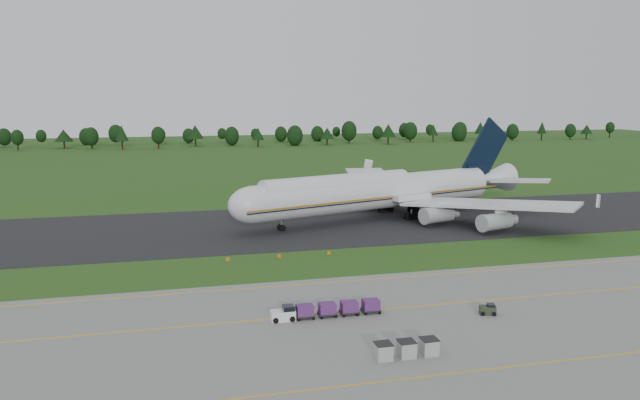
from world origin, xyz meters
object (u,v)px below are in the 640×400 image
object	(u,v)px
aircraft	(382,191)
uld_row	(406,349)
utility_cart	(488,310)
edge_markers	(279,256)
baggage_train	(325,310)

from	to	relation	value
aircraft	uld_row	distance (m)	69.70
aircraft	utility_cart	world-z (taller)	aircraft
utility_cart	edge_markers	size ratio (longest dim) A/B	0.12
baggage_train	uld_row	distance (m)	13.71
baggage_train	edge_markers	distance (m)	27.26
baggage_train	edge_markers	world-z (taller)	baggage_train
edge_markers	uld_row	bearing A→B (deg)	-82.16
utility_cart	edge_markers	distance (m)	36.55
uld_row	edge_markers	world-z (taller)	uld_row
baggage_train	uld_row	bearing A→B (deg)	-68.42
baggage_train	uld_row	xyz separation A→B (m)	(5.04, -12.75, -0.02)
aircraft	baggage_train	world-z (taller)	aircraft
baggage_train	edge_markers	size ratio (longest dim) A/B	0.78
baggage_train	utility_cart	bearing A→B (deg)	-11.60
baggage_train	utility_cart	xyz separation A→B (m)	(18.74, -3.85, -0.35)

